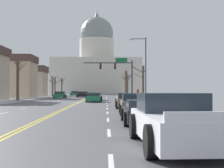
% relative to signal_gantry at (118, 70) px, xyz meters
% --- Properties ---
extents(ground, '(20.00, 180.00, 0.20)m').
position_rel_signal_gantry_xyz_m(ground, '(-5.36, -12.03, -4.76)').
color(ground, '#4F4F54').
extents(signal_gantry, '(7.91, 0.41, 6.54)m').
position_rel_signal_gantry_xyz_m(signal_gantry, '(0.00, 0.00, 0.00)').
color(signal_gantry, '#28282D').
rests_on(signal_gantry, ground).
extents(street_lamp_right, '(2.08, 0.24, 7.73)m').
position_rel_signal_gantry_xyz_m(street_lamp_right, '(2.58, -13.44, -0.08)').
color(street_lamp_right, '#333338').
rests_on(street_lamp_right, ground).
extents(capitol_building, '(32.04, 20.80, 31.25)m').
position_rel_signal_gantry_xyz_m(capitol_building, '(-5.36, 71.73, 5.37)').
color(capitol_building, beige).
rests_on(capitol_building, ground).
extents(sedan_near_00, '(2.12, 4.40, 1.15)m').
position_rel_signal_gantry_xyz_m(sedan_near_00, '(-3.56, -4.06, -4.24)').
color(sedan_near_00, '#9EA3A8').
rests_on(sedan_near_00, ground).
extents(sedan_near_01, '(1.95, 4.63, 1.18)m').
position_rel_signal_gantry_xyz_m(sedan_near_01, '(-3.50, -10.84, -4.22)').
color(sedan_near_01, '#1E7247').
rests_on(sedan_near_01, ground).
extents(sedan_near_02, '(2.07, 4.38, 1.25)m').
position_rel_signal_gantry_xyz_m(sedan_near_02, '(0.09, -18.29, -4.19)').
color(sedan_near_02, '#9EA3A8').
rests_on(sedan_near_02, ground).
extents(sedan_near_03, '(1.95, 4.63, 1.30)m').
position_rel_signal_gantry_xyz_m(sedan_near_03, '(-0.17, -24.72, -4.18)').
color(sedan_near_03, '#6B6056').
rests_on(sedan_near_03, ground).
extents(sedan_near_04, '(2.10, 4.29, 1.31)m').
position_rel_signal_gantry_xyz_m(sedan_near_04, '(-0.08, -31.95, -4.16)').
color(sedan_near_04, '#6B6056').
rests_on(sedan_near_04, ground).
extents(sedan_near_05, '(2.07, 4.46, 1.11)m').
position_rel_signal_gantry_xyz_m(sedan_near_05, '(-0.17, -38.02, -4.25)').
color(sedan_near_05, black).
rests_on(sedan_near_05, ground).
extents(pickup_truck_near_06, '(2.42, 5.46, 1.48)m').
position_rel_signal_gantry_xyz_m(pickup_truck_near_06, '(0.01, -44.26, -4.11)').
color(pickup_truck_near_06, silver).
rests_on(pickup_truck_near_06, ground).
extents(sedan_oncoming_00, '(2.07, 4.40, 1.24)m').
position_rel_signal_gantry_xyz_m(sedan_oncoming_00, '(-10.37, 7.45, -4.20)').
color(sedan_oncoming_00, '#1E7247').
rests_on(sedan_oncoming_00, ground).
extents(sedan_oncoming_01, '(2.14, 4.58, 1.19)m').
position_rel_signal_gantry_xyz_m(sedan_oncoming_01, '(-6.99, 15.71, -4.21)').
color(sedan_oncoming_01, black).
rests_on(sedan_oncoming_01, ground).
extents(sedan_oncoming_02, '(2.15, 4.69, 1.14)m').
position_rel_signal_gantry_xyz_m(sedan_oncoming_02, '(-7.36, 28.62, -4.24)').
color(sedan_oncoming_02, black).
rests_on(sedan_oncoming_02, ground).
extents(sedan_oncoming_03, '(2.18, 4.33, 1.16)m').
position_rel_signal_gantry_xyz_m(sedan_oncoming_03, '(-10.46, 37.13, -4.24)').
color(sedan_oncoming_03, '#1E7247').
rests_on(sedan_oncoming_03, ground).
extents(flank_building_00, '(9.44, 7.65, 8.22)m').
position_rel_signal_gantry_xyz_m(flank_building_00, '(-20.58, 12.03, -0.63)').
color(flank_building_00, tan).
rests_on(flank_building_00, ground).
extents(flank_building_02, '(10.10, 7.45, 7.47)m').
position_rel_signal_gantry_xyz_m(flank_building_02, '(-21.95, 30.47, -1.00)').
color(flank_building_02, tan).
rests_on(flank_building_02, ground).
extents(bare_tree_00, '(2.62, 1.39, 5.54)m').
position_rel_signal_gantry_xyz_m(bare_tree_00, '(2.72, 20.79, -1.72)').
color(bare_tree_00, '#423328').
rests_on(bare_tree_00, ground).
extents(bare_tree_01, '(2.19, 2.26, 6.06)m').
position_rel_signal_gantry_xyz_m(bare_tree_01, '(-13.68, -9.01, -1.73)').
color(bare_tree_01, '#4C3D2D').
rests_on(bare_tree_01, ground).
extents(bare_tree_02, '(2.13, 1.04, 4.90)m').
position_rel_signal_gantry_xyz_m(bare_tree_02, '(3.26, -6.60, -2.10)').
color(bare_tree_02, '#4C3D2D').
rests_on(bare_tree_02, ground).
extents(bare_tree_03, '(2.19, 2.60, 5.03)m').
position_rel_signal_gantry_xyz_m(bare_tree_03, '(-14.29, 39.87, -2.11)').
color(bare_tree_03, '#423328').
rests_on(bare_tree_03, ground).
extents(bare_tree_04, '(2.24, 1.93, 6.87)m').
position_rel_signal_gantry_xyz_m(bare_tree_04, '(2.88, 28.27, -1.41)').
color(bare_tree_04, '#4C3D2D').
rests_on(bare_tree_04, ground).
extents(bare_tree_05, '(2.63, 2.66, 4.82)m').
position_rel_signal_gantry_xyz_m(bare_tree_05, '(-14.29, 27.47, -2.17)').
color(bare_tree_05, '#423328').
rests_on(bare_tree_05, ground).
extents(bare_tree_06, '(1.38, 1.96, 4.93)m').
position_rel_signal_gantry_xyz_m(bare_tree_06, '(2.56, 16.17, -2.32)').
color(bare_tree_06, '#4C3D2D').
rests_on(bare_tree_06, ground).
extents(bare_tree_07, '(2.16, 1.57, 5.24)m').
position_rel_signal_gantry_xyz_m(bare_tree_07, '(-13.43, 18.26, -2.37)').
color(bare_tree_07, brown).
rests_on(bare_tree_07, ground).
extents(pedestrian_00, '(0.35, 0.34, 1.62)m').
position_rel_signal_gantry_xyz_m(pedestrian_00, '(2.76, -4.22, -3.75)').
color(pedestrian_00, '#33333D').
rests_on(pedestrian_00, ground).
extents(bicycle_parked, '(0.12, 1.77, 0.85)m').
position_rel_signal_gantry_xyz_m(bicycle_parked, '(2.92, -15.76, -4.30)').
color(bicycle_parked, black).
rests_on(bicycle_parked, ground).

